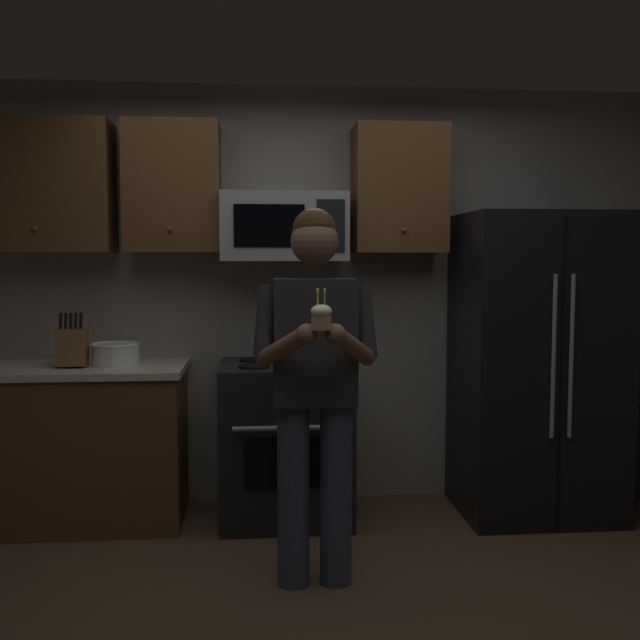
# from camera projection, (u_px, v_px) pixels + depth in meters

# --- Properties ---
(ground_plane) EXTENTS (6.00, 6.00, 0.00)m
(ground_plane) POSITION_uv_depth(u_px,v_px,m) (336.00, 631.00, 3.00)
(ground_plane) COLOR brown
(wall_back) EXTENTS (4.40, 0.10, 2.60)m
(wall_back) POSITION_uv_depth(u_px,v_px,m) (306.00, 296.00, 4.64)
(wall_back) COLOR gray
(wall_back) RESTS_ON ground
(oven_range) EXTENTS (0.76, 0.70, 0.93)m
(oven_range) POSITION_uv_depth(u_px,v_px,m) (285.00, 441.00, 4.30)
(oven_range) COLOR black
(oven_range) RESTS_ON ground
(microwave) EXTENTS (0.74, 0.41, 0.40)m
(microwave) POSITION_uv_depth(u_px,v_px,m) (284.00, 227.00, 4.32)
(microwave) COLOR #9EA0A5
(refrigerator) EXTENTS (0.90, 0.75, 1.80)m
(refrigerator) POSITION_uv_depth(u_px,v_px,m) (536.00, 365.00, 4.36)
(refrigerator) COLOR black
(refrigerator) RESTS_ON ground
(cabinet_row_upper) EXTENTS (2.78, 0.36, 0.76)m
(cabinet_row_upper) POSITION_uv_depth(u_px,v_px,m) (186.00, 188.00, 4.30)
(cabinet_row_upper) COLOR brown
(counter_left) EXTENTS (1.44, 0.66, 0.92)m
(counter_left) POSITION_uv_depth(u_px,v_px,m) (61.00, 445.00, 4.21)
(counter_left) COLOR brown
(counter_left) RESTS_ON ground
(knife_block) EXTENTS (0.16, 0.15, 0.32)m
(knife_block) POSITION_uv_depth(u_px,v_px,m) (72.00, 347.00, 4.12)
(knife_block) COLOR brown
(knife_block) RESTS_ON counter_left
(bowl_large_white) EXTENTS (0.28, 0.28, 0.13)m
(bowl_large_white) POSITION_uv_depth(u_px,v_px,m) (116.00, 354.00, 4.20)
(bowl_large_white) COLOR white
(bowl_large_white) RESTS_ON counter_left
(person) EXTENTS (0.60, 0.48, 1.76)m
(person) POSITION_uv_depth(u_px,v_px,m) (315.00, 375.00, 3.36)
(person) COLOR #383F59
(person) RESTS_ON ground
(cupcake) EXTENTS (0.09, 0.09, 0.17)m
(cupcake) POSITION_uv_depth(u_px,v_px,m) (321.00, 317.00, 3.01)
(cupcake) COLOR #A87F56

